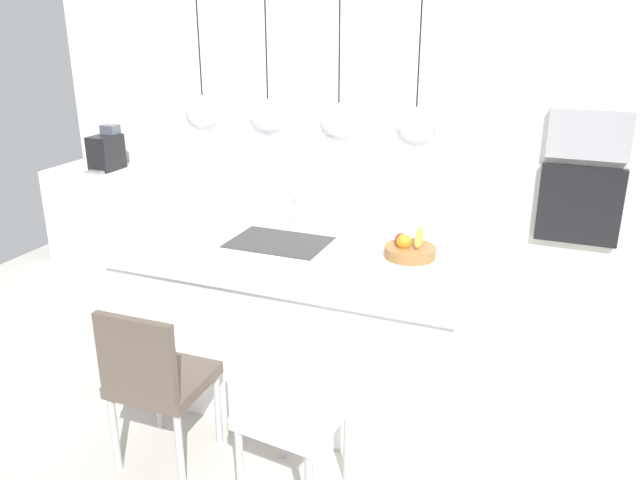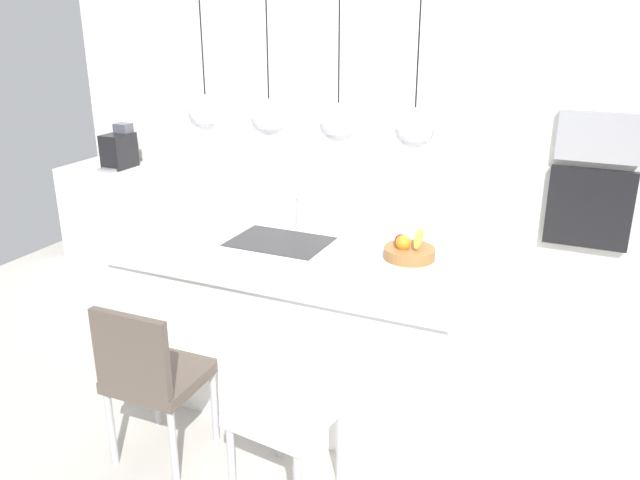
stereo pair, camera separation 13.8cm
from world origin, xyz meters
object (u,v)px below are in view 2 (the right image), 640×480
at_px(microwave, 600,137).
at_px(coffee_machine, 119,150).
at_px(chair_middle, 278,409).
at_px(fruit_bowl, 409,250).
at_px(oven, 589,208).
at_px(chair_near, 151,374).

bearing_deg(microwave, coffee_machine, -175.62).
relative_size(coffee_machine, microwave, 0.70).
bearing_deg(chair_middle, fruit_bowl, 75.19).
bearing_deg(microwave, oven, 0.00).
xyz_separation_m(microwave, chair_near, (-1.81, -2.54, -0.86)).
distance_m(microwave, chair_middle, 2.90).
distance_m(coffee_machine, microwave, 3.91).
relative_size(microwave, chair_near, 0.62).
relative_size(microwave, oven, 0.96).
height_order(microwave, oven, microwave).
xyz_separation_m(microwave, chair_middle, (-1.11, -2.54, -0.87)).
height_order(microwave, chair_near, microwave).
relative_size(coffee_machine, chair_near, 0.44).
bearing_deg(chair_middle, chair_near, -179.95).
distance_m(microwave, chair_near, 3.23).
height_order(microwave, chair_middle, microwave).
bearing_deg(fruit_bowl, chair_near, -133.38).
xyz_separation_m(oven, chair_middle, (-1.11, -2.54, -0.37)).
xyz_separation_m(oven, chair_near, (-1.81, -2.54, -0.36)).
height_order(fruit_bowl, microwave, microwave).
bearing_deg(coffee_machine, chair_middle, -38.95).
bearing_deg(microwave, chair_middle, -113.73).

